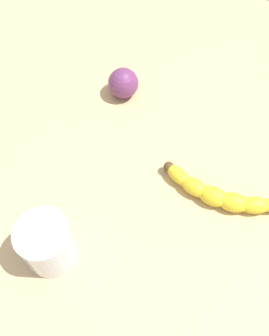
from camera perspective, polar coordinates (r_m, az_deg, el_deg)
The scene contains 4 objects.
wooden_tabletop at distance 62.30cm, azimuth 2.45°, elevation -5.57°, with size 120.00×120.00×3.00cm, color tan.
banana at distance 61.25cm, azimuth 13.70°, elevation -4.11°, with size 21.73×6.10×3.16cm.
smoothie_glass at distance 54.97cm, azimuth -13.35°, elevation -11.35°, with size 7.72×7.72×8.59cm.
plum_fruit at distance 72.14cm, azimuth -1.75°, elevation 12.98°, with size 5.84×5.84×5.84cm, color #6B3360.
Camera 1 is at (-7.07, 26.13, 57.61)cm, focal length 39.40 mm.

